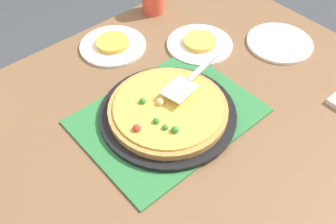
# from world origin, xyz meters

# --- Properties ---
(dining_table) EXTENTS (1.40, 1.00, 0.75)m
(dining_table) POSITION_xyz_m (0.00, 0.00, 0.64)
(dining_table) COLOR brown
(dining_table) RESTS_ON ground_plane
(placemat) EXTENTS (0.48, 0.36, 0.01)m
(placemat) POSITION_xyz_m (0.00, 0.00, 0.75)
(placemat) COLOR #2D753D
(placemat) RESTS_ON dining_table
(pizza_pan) EXTENTS (0.38, 0.38, 0.01)m
(pizza_pan) POSITION_xyz_m (0.00, 0.00, 0.76)
(pizza_pan) COLOR black
(pizza_pan) RESTS_ON placemat
(pizza) EXTENTS (0.33, 0.33, 0.05)m
(pizza) POSITION_xyz_m (-0.00, 0.00, 0.78)
(pizza) COLOR #B78442
(pizza) RESTS_ON pizza_pan
(plate_near_left) EXTENTS (0.22, 0.22, 0.01)m
(plate_near_left) POSITION_xyz_m (0.07, 0.36, 0.76)
(plate_near_left) COLOR white
(plate_near_left) RESTS_ON dining_table
(plate_far_right) EXTENTS (0.22, 0.22, 0.01)m
(plate_far_right) POSITION_xyz_m (0.29, 0.17, 0.76)
(plate_far_right) COLOR white
(plate_far_right) RESTS_ON dining_table
(plate_side) EXTENTS (0.22, 0.22, 0.01)m
(plate_side) POSITION_xyz_m (0.50, 0.00, 0.76)
(plate_side) COLOR white
(plate_side) RESTS_ON dining_table
(served_slice_left) EXTENTS (0.11, 0.11, 0.02)m
(served_slice_left) POSITION_xyz_m (0.07, 0.36, 0.77)
(served_slice_left) COLOR gold
(served_slice_left) RESTS_ON plate_near_left
(served_slice_right) EXTENTS (0.11, 0.11, 0.02)m
(served_slice_right) POSITION_xyz_m (0.29, 0.17, 0.77)
(served_slice_right) COLOR #EAB747
(served_slice_right) RESTS_ON plate_far_right
(pizza_server) EXTENTS (0.23, 0.09, 0.01)m
(pizza_server) POSITION_xyz_m (0.10, 0.02, 0.82)
(pizza_server) COLOR silver
(pizza_server) RESTS_ON pizza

